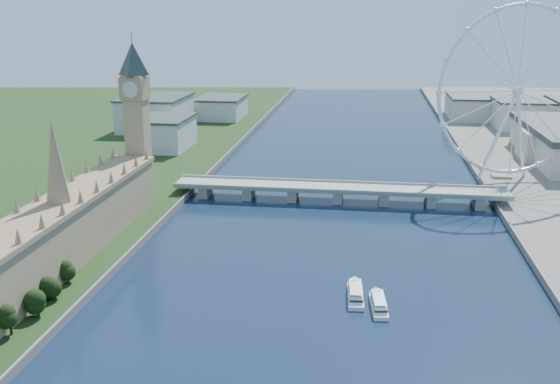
# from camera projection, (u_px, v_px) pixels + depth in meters

# --- Properties ---
(parliament_range) EXTENTS (24.00, 200.00, 70.00)m
(parliament_range) POSITION_uv_depth(u_px,v_px,m) (62.00, 231.00, 303.44)
(parliament_range) COLOR tan
(parliament_range) RESTS_ON ground
(big_ben) EXTENTS (20.02, 20.02, 110.00)m
(big_ben) POSITION_uv_depth(u_px,v_px,m) (136.00, 101.00, 392.65)
(big_ben) COLOR tan
(big_ben) RESTS_ON ground
(westminster_bridge) EXTENTS (220.00, 22.00, 9.50)m
(westminster_bridge) POSITION_uv_depth(u_px,v_px,m) (338.00, 191.00, 413.23)
(westminster_bridge) COLOR gray
(westminster_bridge) RESTS_ON ground
(london_eye) EXTENTS (113.60, 39.12, 124.30)m
(london_eye) POSITION_uv_depth(u_px,v_px,m) (518.00, 92.00, 432.50)
(london_eye) COLOR silver
(london_eye) RESTS_ON ground
(county_hall) EXTENTS (54.00, 144.00, 35.00)m
(county_hall) POSITION_uv_depth(u_px,v_px,m) (558.00, 164.00, 515.28)
(county_hall) COLOR beige
(county_hall) RESTS_ON ground
(city_skyline) EXTENTS (505.00, 280.00, 32.00)m
(city_skyline) POSITION_uv_depth(u_px,v_px,m) (388.00, 115.00, 652.34)
(city_skyline) COLOR beige
(city_skyline) RESTS_ON ground
(tour_boat_near) EXTENTS (8.62, 28.06, 6.10)m
(tour_boat_near) POSITION_uv_depth(u_px,v_px,m) (355.00, 298.00, 273.98)
(tour_boat_near) COLOR white
(tour_boat_near) RESTS_ON ground
(tour_boat_far) EXTENTS (8.98, 26.38, 5.68)m
(tour_boat_far) POSITION_uv_depth(u_px,v_px,m) (378.00, 308.00, 264.72)
(tour_boat_far) COLOR white
(tour_boat_far) RESTS_ON ground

